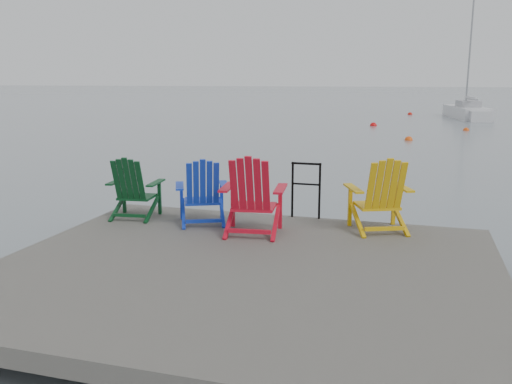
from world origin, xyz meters
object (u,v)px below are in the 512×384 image
(handrail, at_px, (306,185))
(buoy_b, at_px, (373,126))
(chair_red, at_px, (252,195))
(buoy_a, at_px, (409,140))
(chair_blue, at_px, (202,191))
(chair_green, at_px, (133,188))
(buoy_d, at_px, (410,115))
(sailboat_near, at_px, (466,113))
(chair_yellow, at_px, (380,195))
(buoy_c, at_px, (466,130))

(handrail, xyz_separation_m, buoy_b, (-0.78, 24.23, -1.04))
(chair_red, distance_m, buoy_a, 18.17)
(chair_blue, xyz_separation_m, buoy_a, (2.79, 17.70, -1.01))
(chair_green, xyz_separation_m, chair_red, (2.08, -0.35, 0.08))
(chair_red, distance_m, buoy_d, 36.85)
(sailboat_near, xyz_separation_m, buoy_a, (-3.65, -15.97, -0.36))
(chair_green, xyz_separation_m, buoy_a, (3.97, 17.69, -1.00))
(handrail, height_order, buoy_b, handrail)
(handrail, height_order, chair_red, chair_red)
(chair_yellow, height_order, buoy_d, chair_yellow)
(chair_yellow, xyz_separation_m, buoy_b, (-1.97, 24.72, -1.05))
(handrail, bearing_deg, buoy_b, 91.85)
(buoy_b, distance_m, buoy_c, 5.23)
(buoy_d, bearing_deg, buoy_b, -99.47)
(chair_blue, relative_size, buoy_a, 2.80)
(chair_yellow, bearing_deg, handrail, 135.48)
(chair_blue, height_order, buoy_d, chair_blue)
(handrail, relative_size, chair_red, 0.79)
(sailboat_near, bearing_deg, chair_green, -111.61)
(handrail, height_order, buoy_d, handrail)
(chair_green, distance_m, sailboat_near, 34.52)
(buoy_a, height_order, buoy_c, buoy_a)
(buoy_d, bearing_deg, chair_yellow, -89.89)
(chair_blue, xyz_separation_m, buoy_d, (2.57, 36.46, -1.01))
(handrail, relative_size, chair_yellow, 0.82)
(chair_red, height_order, buoy_b, chair_red)
(handrail, xyz_separation_m, chair_yellow, (1.19, -0.48, 0.01))
(buoy_a, distance_m, buoy_b, 7.65)
(chair_blue, distance_m, chair_yellow, 2.66)
(chair_blue, relative_size, buoy_b, 2.46)
(buoy_a, relative_size, buoy_c, 1.14)
(handrail, xyz_separation_m, sailboat_near, (4.99, 32.86, -0.69))
(chair_yellow, relative_size, buoy_b, 2.65)
(chair_red, xyz_separation_m, buoy_d, (1.67, 36.79, -1.07))
(sailboat_near, height_order, buoy_c, sailboat_near)
(chair_red, distance_m, sailboat_near, 34.47)
(chair_green, xyz_separation_m, chair_blue, (1.18, -0.01, 0.01))
(chair_blue, xyz_separation_m, chair_yellow, (2.64, 0.32, 0.04))
(handrail, distance_m, chair_blue, 1.66)
(buoy_a, relative_size, buoy_d, 0.98)
(handrail, relative_size, chair_green, 0.91)
(chair_blue, relative_size, buoy_d, 2.75)
(chair_red, bearing_deg, buoy_a, 76.42)
(chair_blue, relative_size, sailboat_near, 0.10)
(chair_blue, height_order, chair_red, chair_red)
(handrail, relative_size, buoy_b, 2.18)
(sailboat_near, height_order, buoy_d, sailboat_near)
(handrail, height_order, buoy_c, handrail)
(chair_blue, bearing_deg, sailboat_near, 54.64)
(buoy_d, bearing_deg, buoy_a, -89.33)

